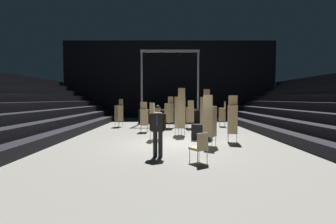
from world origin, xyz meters
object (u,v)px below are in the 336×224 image
(chair_stack_rear_left, at_px, (223,114))
(chair_stack_aisle_right, at_px, (191,114))
(chair_stack_front_left, at_px, (170,112))
(chair_stack_front_right, at_px, (181,112))
(chair_stack_rear_right, at_px, (234,119))
(chair_stack_mid_left, at_px, (120,113))
(chair_stack_rear_centre, at_px, (211,121))
(man_with_tie, at_px, (159,128))
(loose_chair_near_man, at_px, (201,146))
(chair_stack_mid_right, at_px, (206,110))
(chair_stack_aisle_left, at_px, (145,117))
(chair_stack_mid_centre, at_px, (156,121))
(equipment_road_case, at_px, (203,132))
(stage_riser, at_px, (171,114))

(chair_stack_rear_left, height_order, chair_stack_aisle_right, chair_stack_aisle_right)
(chair_stack_front_left, distance_m, chair_stack_front_right, 3.19)
(chair_stack_front_right, relative_size, chair_stack_rear_right, 1.20)
(chair_stack_aisle_right, bearing_deg, chair_stack_rear_left, 14.12)
(chair_stack_mid_left, distance_m, chair_stack_rear_centre, 8.93)
(man_with_tie, relative_size, chair_stack_front_right, 0.69)
(chair_stack_rear_right, bearing_deg, man_with_tie, 56.74)
(chair_stack_rear_right, bearing_deg, chair_stack_front_right, -29.10)
(loose_chair_near_man, bearing_deg, chair_stack_mid_right, 47.22)
(chair_stack_front_left, bearing_deg, chair_stack_mid_right, -178.20)
(chair_stack_aisle_right, bearing_deg, man_with_tie, -113.59)
(chair_stack_mid_left, relative_size, loose_chair_near_man, 2.08)
(man_with_tie, distance_m, loose_chair_near_man, 1.62)
(man_with_tie, bearing_deg, chair_stack_aisle_left, -72.15)
(chair_stack_front_left, xyz_separation_m, chair_stack_rear_centre, (1.68, -6.27, 0.00))
(chair_stack_front_right, height_order, chair_stack_mid_right, same)
(chair_stack_rear_left, height_order, chair_stack_rear_right, chair_stack_rear_right)
(man_with_tie, xyz_separation_m, chair_stack_aisle_left, (-1.08, 6.42, -0.10))
(chair_stack_mid_centre, height_order, chair_stack_rear_left, same)
(man_with_tie, xyz_separation_m, equipment_road_case, (1.99, 3.54, -0.63))
(chair_stack_rear_left, distance_m, chair_stack_rear_right, 6.66)
(stage_riser, relative_size, chair_stack_front_left, 2.77)
(chair_stack_mid_left, height_order, chair_stack_mid_centre, chair_stack_mid_left)
(equipment_road_case, bearing_deg, chair_stack_aisle_right, 91.97)
(chair_stack_front_right, relative_size, chair_stack_aisle_right, 1.36)
(man_with_tie, height_order, chair_stack_rear_right, chair_stack_rear_right)
(chair_stack_mid_left, relative_size, chair_stack_aisle_right, 1.05)
(chair_stack_front_left, distance_m, chair_stack_mid_left, 3.69)
(stage_riser, xyz_separation_m, chair_stack_mid_left, (-3.64, -3.80, 0.35))
(chair_stack_mid_right, bearing_deg, equipment_road_case, -123.87)
(stage_riser, height_order, equipment_road_case, stage_riser)
(chair_stack_front_right, height_order, chair_stack_rear_right, chair_stack_front_right)
(chair_stack_mid_right, height_order, equipment_road_case, chair_stack_mid_right)
(chair_stack_mid_left, height_order, chair_stack_rear_left, chair_stack_mid_left)
(chair_stack_mid_centre, bearing_deg, chair_stack_rear_right, 44.24)
(stage_riser, bearing_deg, chair_stack_front_right, -86.37)
(chair_stack_rear_left, xyz_separation_m, loose_chair_near_man, (-2.93, -10.26, -0.37))
(chair_stack_mid_right, xyz_separation_m, chair_stack_aisle_left, (-3.70, -0.38, -0.38))
(chair_stack_front_right, distance_m, chair_stack_aisle_right, 3.30)
(chair_stack_mid_left, bearing_deg, stage_riser, -91.34)
(equipment_road_case, bearing_deg, chair_stack_mid_right, 79.17)
(chair_stack_aisle_left, bearing_deg, chair_stack_rear_right, 129.04)
(chair_stack_rear_left, distance_m, equipment_road_case, 6.35)
(chair_stack_mid_centre, bearing_deg, chair_stack_front_left, 138.70)
(chair_stack_mid_left, xyz_separation_m, equipment_road_case, (5.14, -5.67, -0.61))
(chair_stack_front_right, height_order, chair_stack_aisle_right, chair_stack_front_right)
(chair_stack_mid_right, xyz_separation_m, loose_chair_near_man, (-1.29, -7.61, -0.75))
(stage_riser, relative_size, chair_stack_mid_left, 3.00)
(chair_stack_mid_left, height_order, equipment_road_case, chair_stack_mid_left)
(chair_stack_front_left, bearing_deg, stage_riser, -55.63)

